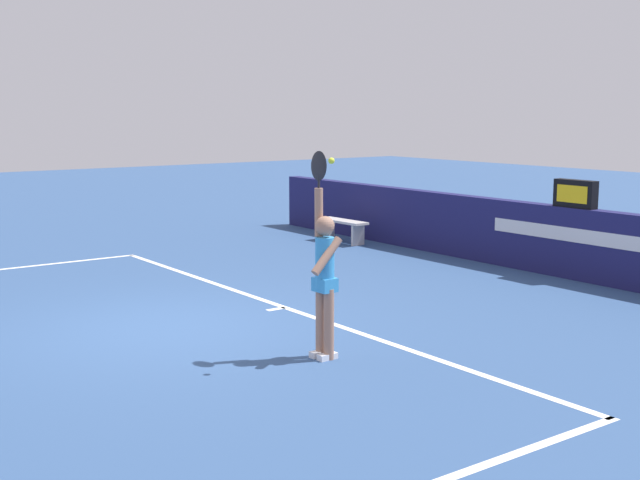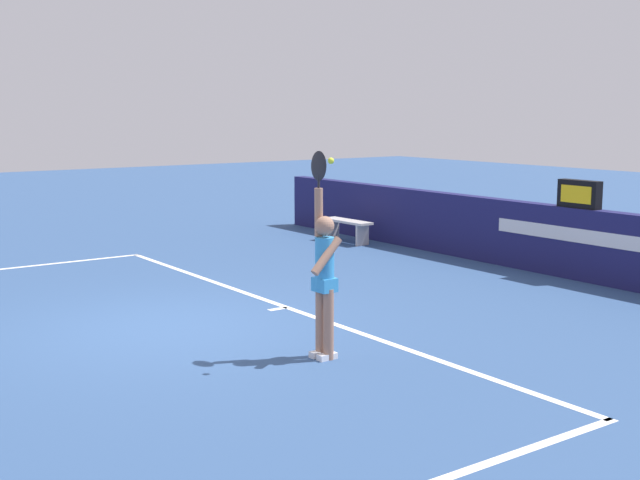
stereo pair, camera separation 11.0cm
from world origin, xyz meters
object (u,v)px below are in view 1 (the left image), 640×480
speed_display (575,194)px  courtside_bench_near (343,226)px  tennis_player (324,274)px  tennis_ball (331,161)px

speed_display → courtside_bench_near: (-5.36, -0.79, -1.08)m
tennis_player → tennis_ball: 1.33m
speed_display → tennis_ball: bearing=-76.6°
tennis_ball → tennis_player: bearing=158.8°
tennis_ball → courtside_bench_near: tennis_ball is taller
tennis_ball → courtside_bench_near: bearing=141.4°
tennis_player → tennis_ball: (0.27, -0.10, 1.30)m
tennis_player → tennis_ball: tennis_player is taller
speed_display → tennis_player: 6.28m
speed_display → tennis_ball: tennis_ball is taller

